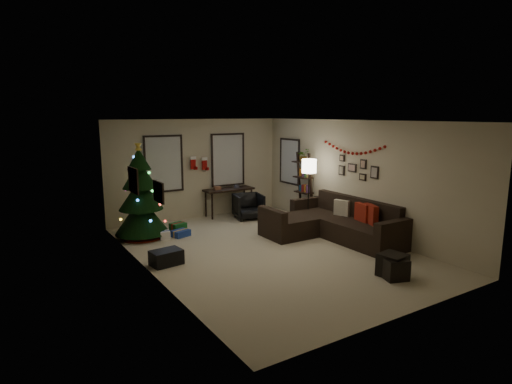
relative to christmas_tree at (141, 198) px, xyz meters
The scene contains 29 objects.
floor 3.18m from the christmas_tree, 50.49° to the right, with size 7.00×7.00×0.00m, color #BFB190.
ceiling 3.51m from the christmas_tree, 50.49° to the right, with size 7.00×7.00×0.00m, color white.
wall_back 2.29m from the christmas_tree, 30.91° to the left, with size 5.00×5.00×0.00m, color #C5B896.
wall_front 6.17m from the christmas_tree, 71.70° to the right, with size 5.00×5.00×0.00m, color #C5B896.
wall_left 2.45m from the christmas_tree, 103.62° to the right, with size 7.00×7.00×0.00m, color #C5B896.
wall_right 5.03m from the christmas_tree, 27.86° to the right, with size 7.00×7.00×0.00m, color #C5B896.
window_back_left 1.61m from the christmas_tree, 48.93° to the left, with size 1.05×0.06×1.50m.
window_back_right 3.15m from the christmas_tree, 21.36° to the left, with size 1.05×0.06×1.50m.
window_right_wall 4.44m from the christmas_tree, ahead, with size 0.06×0.90×1.30m.
christmas_tree is the anchor object (origin of this frame).
presents 0.93m from the christmas_tree, 18.27° to the right, with size 1.30×0.89×0.28m.
sofa 4.47m from the christmas_tree, 32.03° to the right, with size 2.06×2.97×0.91m.
pillow_red_a 5.21m from the christmas_tree, 37.23° to the right, with size 0.13×0.47×0.47m, color maroon.
pillow_red_b 5.06m from the christmas_tree, 34.83° to the right, with size 0.11×0.43×0.43m, color maroon.
pillow_cream 4.71m from the christmas_tree, 28.29° to the right, with size 0.11×0.38×0.38m, color #C0B79C.
ottoman_near 5.66m from the christmas_tree, 57.45° to the right, with size 0.43×0.43×0.41m, color black.
ottoman_far 5.71m from the christmas_tree, 58.55° to the right, with size 0.39×0.39×0.37m, color black.
desk 2.92m from the christmas_tree, 17.57° to the left, with size 1.42×0.51×0.77m.
desk_chair 3.09m from the christmas_tree, ahead, with size 0.68×0.64×0.70m, color black.
bookshelf 4.29m from the christmas_tree, ahead, with size 0.30×0.54×1.84m.
potted_plant 4.36m from the christmas_tree, ahead, with size 0.43×0.37×0.47m, color #4C4C4C.
floor_lamp 4.12m from the christmas_tree, 18.39° to the right, with size 0.37×0.37×1.73m.
art_map 1.64m from the christmas_tree, 111.28° to the right, with size 0.04×0.60×0.50m.
art_abstract 2.96m from the christmas_tree, 100.94° to the right, with size 0.04×0.45×0.35m.
gallery 5.07m from the christmas_tree, 28.71° to the right, with size 0.03×1.25×0.54m.
garland 5.06m from the christmas_tree, 27.37° to the right, with size 0.08×1.90×0.30m, color #A5140C, non-canonical shape.
stocking_left 2.16m from the christmas_tree, 30.51° to the left, with size 0.20×0.05×0.36m.
stocking_right 2.43m from the christmas_tree, 26.10° to the left, with size 0.20×0.05×0.36m.
storage_bin 2.20m from the christmas_tree, 94.93° to the right, with size 0.57×0.38×0.29m, color black.
Camera 1 is at (-4.77, -7.16, 2.84)m, focal length 29.81 mm.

